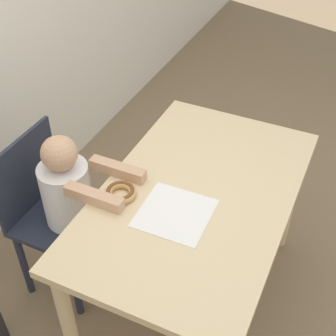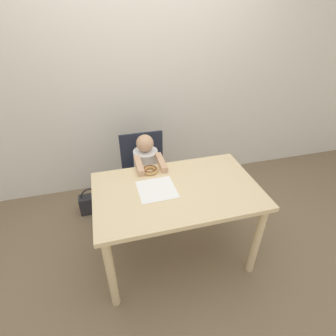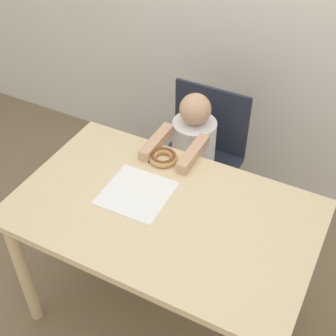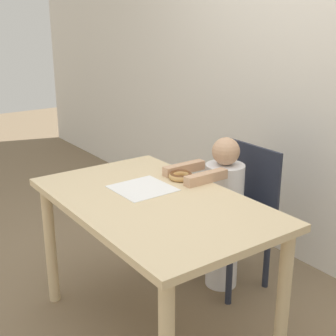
{
  "view_description": "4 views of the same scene",
  "coord_description": "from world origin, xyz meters",
  "px_view_note": "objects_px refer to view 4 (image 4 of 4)",
  "views": [
    {
      "loc": [
        -1.31,
        -0.48,
        2.02
      ],
      "look_at": [
        -0.04,
        0.11,
        0.84
      ],
      "focal_mm": 50.0,
      "sensor_mm": 36.0,
      "label": 1
    },
    {
      "loc": [
        -0.45,
        -1.45,
        1.91
      ],
      "look_at": [
        -0.04,
        0.11,
        0.84
      ],
      "focal_mm": 28.0,
      "sensor_mm": 36.0,
      "label": 2
    },
    {
      "loc": [
        0.62,
        -1.15,
        2.07
      ],
      "look_at": [
        -0.04,
        0.11,
        0.84
      ],
      "focal_mm": 50.0,
      "sensor_mm": 36.0,
      "label": 3
    },
    {
      "loc": [
        1.69,
        -1.12,
        1.54
      ],
      "look_at": [
        -0.04,
        0.11,
        0.84
      ],
      "focal_mm": 50.0,
      "sensor_mm": 36.0,
      "label": 4
    }
  ],
  "objects_px": {
    "chair": "(236,211)",
    "child_figure": "(222,213)",
    "handbag": "(189,227)",
    "donut": "(181,176)"
  },
  "relations": [
    {
      "from": "chair",
      "to": "child_figure",
      "type": "height_order",
      "value": "child_figure"
    },
    {
      "from": "child_figure",
      "to": "handbag",
      "type": "bearing_deg",
      "value": 160.76
    },
    {
      "from": "chair",
      "to": "child_figure",
      "type": "distance_m",
      "value": 0.11
    },
    {
      "from": "child_figure",
      "to": "handbag",
      "type": "relative_size",
      "value": 3.02
    },
    {
      "from": "handbag",
      "to": "child_figure",
      "type": "bearing_deg",
      "value": -19.24
    },
    {
      "from": "child_figure",
      "to": "handbag",
      "type": "distance_m",
      "value": 0.69
    },
    {
      "from": "chair",
      "to": "child_figure",
      "type": "xyz_separation_m",
      "value": [
        0.0,
        -0.11,
        0.02
      ]
    },
    {
      "from": "donut",
      "to": "handbag",
      "type": "distance_m",
      "value": 0.96
    },
    {
      "from": "donut",
      "to": "handbag",
      "type": "bearing_deg",
      "value": 138.17
    },
    {
      "from": "child_figure",
      "to": "donut",
      "type": "distance_m",
      "value": 0.4
    }
  ]
}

